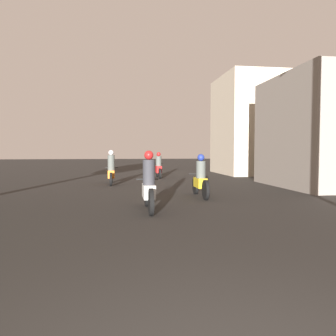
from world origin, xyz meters
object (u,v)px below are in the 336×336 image
at_px(building_right_near, 331,132).
at_px(building_right_far, 251,126).
at_px(motorcycle_yellow, 200,180).
at_px(motorcycle_orange, 111,171).
at_px(motorcycle_white, 149,187).
at_px(motorcycle_red, 159,167).

bearing_deg(building_right_near, building_right_far, 92.54).
xyz_separation_m(motorcycle_yellow, building_right_far, (6.12, 10.54, 2.69)).
relative_size(motorcycle_yellow, motorcycle_orange, 1.01).
height_order(motorcycle_yellow, building_right_far, building_right_far).
relative_size(motorcycle_orange, building_right_near, 0.38).
height_order(building_right_near, building_right_far, building_right_far).
distance_m(motorcycle_yellow, building_right_near, 7.15).
xyz_separation_m(motorcycle_white, building_right_near, (8.44, 4.69, 1.78)).
height_order(motorcycle_white, building_right_near, building_right_near).
distance_m(motorcycle_orange, building_right_far, 11.27).
bearing_deg(building_right_far, motorcycle_yellow, -120.16).
xyz_separation_m(motorcycle_yellow, motorcycle_orange, (-3.13, 4.68, 0.04)).
xyz_separation_m(building_right_near, building_right_far, (-0.36, 8.14, 0.87)).
bearing_deg(motorcycle_white, motorcycle_orange, 103.10).
height_order(motorcycle_white, motorcycle_red, motorcycle_white).
bearing_deg(motorcycle_red, building_right_near, -36.39).
bearing_deg(motorcycle_red, motorcycle_yellow, -83.94).
distance_m(motorcycle_white, building_right_near, 9.82).
bearing_deg(motorcycle_red, building_right_far, 23.19).
bearing_deg(motorcycle_yellow, motorcycle_white, -126.95).
bearing_deg(motorcycle_yellow, building_right_far, 63.39).
bearing_deg(motorcycle_orange, motorcycle_yellow, -65.87).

